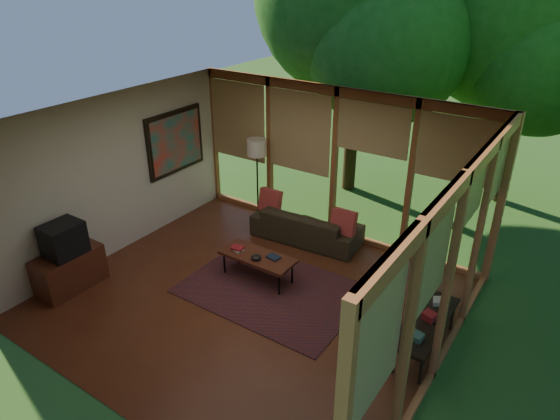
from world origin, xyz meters
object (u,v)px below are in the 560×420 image
Objects in this scene: sofa at (306,226)px; television at (63,239)px; side_console at (419,321)px; media_cabinet at (70,270)px; floor_lamp at (257,152)px; coffee_table at (257,257)px.

television is at bearing 51.56° from sofa.
side_console is (2.64, -1.59, 0.13)m from sofa.
floor_lamp reaches higher than media_cabinet.
coffee_table is at bearing 38.77° from television.
media_cabinet is at bearing 51.32° from sofa.
media_cabinet is 0.83× the size of coffee_table.
sofa is 3.08m from side_console.
side_console is (4.87, 1.68, 0.11)m from media_cabinet.
television is 0.33× the size of floor_lamp.
floor_lamp is at bearing 126.05° from coffee_table.
media_cabinet is at bearing -160.96° from side_console.
floor_lamp is at bearing 72.56° from television.
sofa is at bearing -5.29° from floor_lamp.
television is 5.15m from side_console.
floor_lamp is at bearing 72.25° from media_cabinet.
television reaches higher than coffee_table.
television is 3.59m from floor_lamp.
coffee_table is at bearing 177.73° from side_console.
side_console is at bearing 144.51° from sofa.
television is (-2.21, -3.27, 0.57)m from sofa.
television reaches higher than media_cabinet.
floor_lamp is (1.06, 3.38, 0.56)m from television.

